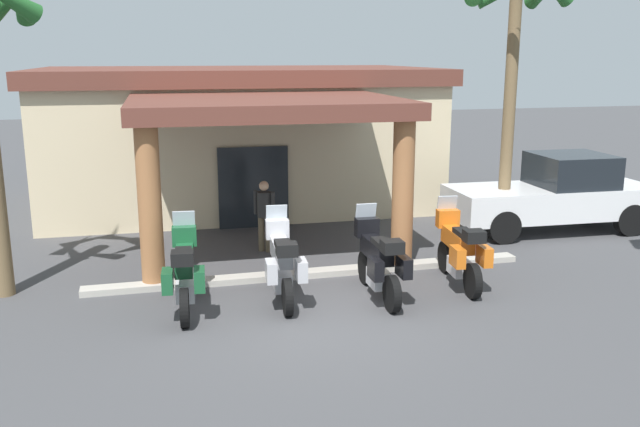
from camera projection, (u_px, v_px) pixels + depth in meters
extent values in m
plane|color=#424244|center=(315.00, 316.00, 11.81)|extent=(80.00, 80.00, 0.00)
cube|color=beige|center=(238.00, 143.00, 20.58)|extent=(10.99, 6.72, 3.56)
cube|color=#1E2328|center=(253.00, 187.00, 17.64)|extent=(1.80, 0.15, 2.10)
cube|color=brown|center=(265.00, 106.00, 14.97)|extent=(5.97, 4.84, 0.35)
cylinder|color=#9E663D|center=(150.00, 208.00, 12.97)|extent=(0.45, 0.45, 3.12)
cylinder|color=#9E663D|center=(403.00, 196.00, 14.08)|extent=(0.45, 0.45, 3.12)
cube|color=brown|center=(236.00, 75.00, 20.13)|extent=(11.41, 7.13, 0.44)
cylinder|color=black|center=(186.00, 278.00, 12.78)|extent=(0.20, 0.67, 0.66)
cylinder|color=black|center=(185.00, 308.00, 11.29)|extent=(0.20, 0.67, 0.66)
cube|color=silver|center=(185.00, 290.00, 12.00)|extent=(0.37, 0.59, 0.32)
cube|color=#19512D|center=(184.00, 260.00, 12.03)|extent=(0.40, 1.17, 0.34)
cube|color=black|center=(183.00, 254.00, 11.65)|extent=(0.33, 0.62, 0.10)
cube|color=#19512D|center=(184.00, 236.00, 12.57)|extent=(0.46, 0.28, 0.36)
cube|color=#B2BCC6|center=(184.00, 220.00, 12.59)|extent=(0.41, 0.15, 0.36)
cube|color=#19512D|center=(168.00, 281.00, 11.30)|extent=(0.22, 0.45, 0.36)
cube|color=#19512D|center=(200.00, 279.00, 11.38)|extent=(0.22, 0.45, 0.36)
cube|color=black|center=(182.00, 258.00, 11.15)|extent=(0.39, 0.35, 0.22)
cylinder|color=black|center=(278.00, 270.00, 13.28)|extent=(0.20, 0.67, 0.66)
cylinder|color=black|center=(288.00, 297.00, 11.79)|extent=(0.20, 0.67, 0.66)
cube|color=silver|center=(282.00, 281.00, 12.50)|extent=(0.37, 0.59, 0.32)
cube|color=#B2B2B7|center=(281.00, 252.00, 12.53)|extent=(0.40, 1.17, 0.34)
cube|color=black|center=(283.00, 245.00, 12.14)|extent=(0.33, 0.62, 0.10)
cube|color=#B2B2B7|center=(277.00, 229.00, 13.07)|extent=(0.46, 0.28, 0.36)
cube|color=#B2BCC6|center=(277.00, 214.00, 13.09)|extent=(0.41, 0.15, 0.36)
cube|color=#B2B2B7|center=(271.00, 271.00, 11.79)|extent=(0.22, 0.45, 0.36)
cube|color=#B2B2B7|center=(301.00, 270.00, 11.88)|extent=(0.22, 0.45, 0.36)
cube|color=black|center=(287.00, 249.00, 11.65)|extent=(0.39, 0.35, 0.22)
cylinder|color=black|center=(366.00, 268.00, 13.42)|extent=(0.15, 0.66, 0.66)
cylinder|color=black|center=(392.00, 294.00, 11.95)|extent=(0.15, 0.66, 0.66)
cube|color=silver|center=(379.00, 278.00, 12.65)|extent=(0.33, 0.57, 0.32)
cube|color=black|center=(377.00, 249.00, 12.67)|extent=(0.33, 1.16, 0.34)
cube|color=black|center=(383.00, 243.00, 12.29)|extent=(0.29, 0.61, 0.10)
cube|color=black|center=(367.00, 227.00, 13.21)|extent=(0.45, 0.25, 0.36)
cube|color=#B2BCC6|center=(366.00, 212.00, 13.22)|extent=(0.40, 0.13, 0.36)
cube|color=black|center=(376.00, 269.00, 11.93)|extent=(0.19, 0.44, 0.36)
cube|color=black|center=(404.00, 267.00, 12.05)|extent=(0.19, 0.44, 0.36)
cube|color=black|center=(392.00, 247.00, 11.80)|extent=(0.37, 0.33, 0.22)
cylinder|color=black|center=(446.00, 257.00, 14.12)|extent=(0.21, 0.67, 0.66)
cylinder|color=black|center=(473.00, 281.00, 12.62)|extent=(0.21, 0.67, 0.66)
cube|color=silver|center=(459.00, 267.00, 13.34)|extent=(0.38, 0.59, 0.32)
cube|color=orange|center=(458.00, 239.00, 13.36)|extent=(0.43, 1.18, 0.34)
cube|color=black|center=(464.00, 233.00, 12.98)|extent=(0.34, 0.63, 0.10)
cube|color=orange|center=(448.00, 218.00, 13.91)|extent=(0.46, 0.29, 0.36)
cube|color=#B2BCC6|center=(447.00, 204.00, 13.92)|extent=(0.41, 0.16, 0.36)
cube|color=orange|center=(457.00, 257.00, 12.63)|extent=(0.23, 0.46, 0.36)
cube|color=orange|center=(484.00, 256.00, 12.71)|extent=(0.23, 0.46, 0.36)
cube|color=black|center=(474.00, 236.00, 12.48)|extent=(0.39, 0.36, 0.22)
cylinder|color=brown|center=(261.00, 234.00, 15.64)|extent=(0.14, 0.14, 0.81)
cylinder|color=brown|center=(268.00, 235.00, 15.57)|extent=(0.14, 0.14, 0.81)
cylinder|color=#262626|center=(264.00, 204.00, 15.45)|extent=(0.32, 0.32, 0.57)
cylinder|color=#262626|center=(256.00, 202.00, 15.53)|extent=(0.09, 0.09, 0.54)
cylinder|color=#262626|center=(273.00, 204.00, 15.35)|extent=(0.09, 0.09, 0.54)
sphere|color=tan|center=(264.00, 186.00, 15.35)|extent=(0.22, 0.22, 0.22)
cylinder|color=black|center=(590.00, 205.00, 18.58)|extent=(0.81, 0.28, 0.80)
cylinder|color=black|center=(630.00, 220.00, 16.97)|extent=(0.81, 0.28, 0.80)
cylinder|color=black|center=(473.00, 211.00, 17.87)|extent=(0.81, 0.28, 0.80)
cylinder|color=black|center=(504.00, 227.00, 16.25)|extent=(0.81, 0.28, 0.80)
cube|color=silver|center=(551.00, 201.00, 17.33)|extent=(5.27, 2.10, 0.75)
cube|color=black|center=(571.00, 170.00, 17.26)|extent=(1.87, 1.82, 0.80)
cylinder|color=brown|center=(509.00, 118.00, 16.54)|extent=(0.29, 0.29, 5.76)
cube|color=#ADA89E|center=(313.00, 273.00, 13.94)|extent=(8.99, 0.36, 0.12)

